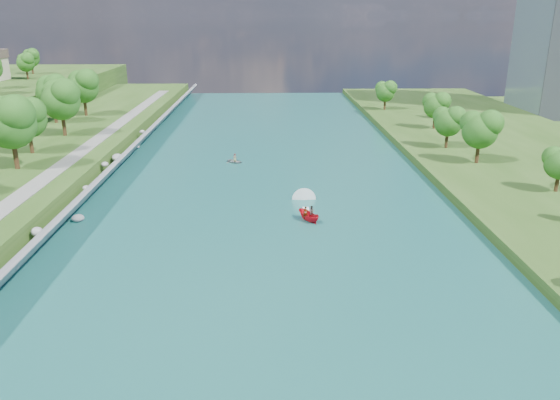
{
  "coord_description": "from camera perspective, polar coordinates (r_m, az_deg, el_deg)",
  "views": [
    {
      "loc": [
        0.35,
        -56.77,
        26.23
      ],
      "look_at": [
        2.04,
        13.39,
        2.5
      ],
      "focal_mm": 35.0,
      "sensor_mm": 36.0,
      "label": 1
    }
  ],
  "objects": [
    {
      "name": "raft",
      "position": [
        102.83,
        -4.74,
        4.13
      ],
      "size": [
        4.03,
        3.81,
        1.73
      ],
      "rotation": [
        0.0,
        0.0,
        0.95
      ],
      "color": "gray",
      "rests_on": "river_water"
    },
    {
      "name": "riprap_bank",
      "position": [
        84.28,
        -19.43,
        0.74
      ],
      "size": [
        3.9,
        236.0,
        4.11
      ],
      "color": "slate",
      "rests_on": "ground"
    },
    {
      "name": "ground",
      "position": [
        62.54,
        -1.58,
        -6.12
      ],
      "size": [
        260.0,
        260.0,
        0.0
      ],
      "primitive_type": "plane",
      "color": "#2D5119",
      "rests_on": "ground"
    },
    {
      "name": "river_water",
      "position": [
        81.12,
        -1.55,
        -0.15
      ],
      "size": [
        55.0,
        240.0,
        0.1
      ],
      "primitive_type": "cube",
      "color": "#175359",
      "rests_on": "ground"
    },
    {
      "name": "motorboat",
      "position": [
        74.88,
        2.89,
        -1.25
      ],
      "size": [
        3.6,
        18.81,
        2.14
      ],
      "rotation": [
        0.0,
        0.0,
        3.72
      ],
      "color": "red",
      "rests_on": "river_water"
    },
    {
      "name": "trees_east",
      "position": [
        100.05,
        20.27,
        6.03
      ],
      "size": [
        16.2,
        136.91,
        11.06
      ],
      "color": "#205516",
      "rests_on": "berm_east"
    },
    {
      "name": "riverside_path",
      "position": [
        86.53,
        -23.65,
        1.88
      ],
      "size": [
        3.0,
        200.0,
        0.1
      ],
      "primitive_type": "cube",
      "color": "gray",
      "rests_on": "berm_west"
    }
  ]
}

